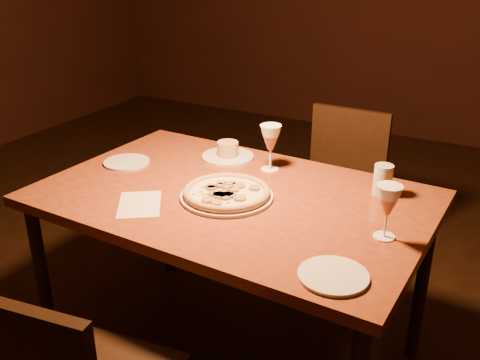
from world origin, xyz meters
The scene contains 11 objects.
floor centered at (0.00, 0.00, 0.00)m, with size 7.00×7.00×0.00m, color black.
dining_table centered at (0.24, 0.07, 0.73)m, with size 1.52×1.01×0.80m.
chair_far centered at (0.37, 1.00, 0.50)m, with size 0.44×0.44×0.89m.
pizza_plate centered at (0.24, 0.03, 0.82)m, with size 0.36×0.36×0.04m.
ramekin_saucer centered at (0.03, 0.40, 0.82)m, with size 0.24×0.24×0.07m.
wine_glass_far centered at (0.26, 0.36, 0.90)m, with size 0.09×0.09×0.20m, color #AA6046, non-canonical shape.
wine_glass_right centered at (0.85, 0.02, 0.89)m, with size 0.08×0.08×0.19m, color #AA6046, non-canonical shape.
water_tumbler centered at (0.75, 0.35, 0.86)m, with size 0.07×0.07×0.12m, color #B4BEC5.
side_plate_left centered at (-0.33, 0.12, 0.80)m, with size 0.20×0.20×0.01m, color silver.
side_plate_near centered at (0.78, -0.29, 0.80)m, with size 0.21×0.21×0.01m, color silver.
menu_card centered at (-0.01, -0.18, 0.80)m, with size 0.15×0.22×0.00m, color beige.
Camera 1 is at (1.17, -1.56, 1.67)m, focal length 40.00 mm.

